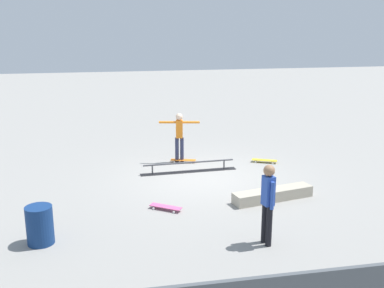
{
  "coord_description": "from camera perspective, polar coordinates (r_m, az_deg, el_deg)",
  "views": [
    {
      "loc": [
        2.77,
        12.47,
        4.4
      ],
      "look_at": [
        0.31,
        -0.05,
        1.0
      ],
      "focal_mm": 43.17,
      "sensor_mm": 36.0,
      "label": 1
    }
  ],
  "objects": [
    {
      "name": "ground_plane",
      "position": [
        13.51,
        1.34,
        -4.09
      ],
      "size": [
        60.0,
        60.0,
        0.0
      ],
      "primitive_type": "plane",
      "color": "gray"
    },
    {
      "name": "grind_rail",
      "position": [
        13.92,
        -0.4,
        -2.92
      ],
      "size": [
        2.94,
        0.35,
        0.32
      ],
      "rotation": [
        0.0,
        0.0,
        0.04
      ],
      "color": "black",
      "rests_on": "ground_plane"
    },
    {
      "name": "skate_ledge",
      "position": [
        11.96,
        9.96,
        -6.18
      ],
      "size": [
        2.2,
        0.87,
        0.28
      ],
      "primitive_type": "cube",
      "rotation": [
        0.0,
        0.0,
        0.21
      ],
      "color": "#B2A893",
      "rests_on": "ground_plane"
    },
    {
      "name": "skater_main",
      "position": [
        14.68,
        -1.58,
        1.25
      ],
      "size": [
        1.28,
        0.32,
        1.6
      ],
      "rotation": [
        0.0,
        0.0,
        6.09
      ],
      "color": "#2D3351",
      "rests_on": "ground_plane"
    },
    {
      "name": "skateboard_main",
      "position": [
        14.86,
        -1.09,
        -2.01
      ],
      "size": [
        0.82,
        0.42,
        0.09
      ],
      "rotation": [
        0.0,
        0.0,
        2.85
      ],
      "color": "orange",
      "rests_on": "ground_plane"
    },
    {
      "name": "bystander_blue_shirt",
      "position": [
        9.37,
        9.35,
        -6.86
      ],
      "size": [
        0.24,
        0.39,
        1.69
      ],
      "rotation": [
        0.0,
        0.0,
        1.78
      ],
      "color": "black",
      "rests_on": "ground_plane"
    },
    {
      "name": "loose_skateboard_yellow",
      "position": [
        15.02,
        8.93,
        -2.01
      ],
      "size": [
        0.81,
        0.51,
        0.09
      ],
      "rotation": [
        0.0,
        0.0,
        2.71
      ],
      "color": "yellow",
      "rests_on": "ground_plane"
    },
    {
      "name": "loose_skateboard_pink",
      "position": [
        11.23,
        -3.27,
        -7.76
      ],
      "size": [
        0.77,
        0.62,
        0.09
      ],
      "rotation": [
        0.0,
        0.0,
        5.67
      ],
      "color": "#E05993",
      "rests_on": "ground_plane"
    },
    {
      "name": "trash_bin",
      "position": [
        9.99,
        -18.29,
        -9.5
      ],
      "size": [
        0.55,
        0.55,
        0.8
      ],
      "primitive_type": "cylinder",
      "color": "navy",
      "rests_on": "ground_plane"
    }
  ]
}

